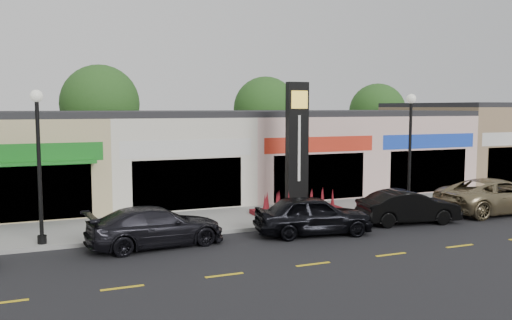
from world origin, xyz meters
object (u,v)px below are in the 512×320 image
object	(u,v)px
car_black_conv	(409,207)
car_gold_suv	(498,196)
lamp_west_near	(39,151)
lamp_east_near	(410,140)
car_dark_sedan	(156,226)
pylon_sign	(297,167)
car_black_sedan	(313,215)

from	to	relation	value
car_black_conv	car_gold_suv	distance (m)	5.44
lamp_west_near	lamp_east_near	bearing A→B (deg)	0.00
lamp_east_near	car_dark_sedan	world-z (taller)	lamp_east_near
car_black_conv	car_gold_suv	size ratio (longest dim) A/B	0.74
car_dark_sedan	car_gold_suv	size ratio (longest dim) A/B	0.85
pylon_sign	car_black_conv	bearing A→B (deg)	-41.61
lamp_east_near	car_gold_suv	distance (m)	5.11
lamp_east_near	car_gold_suv	bearing A→B (deg)	-17.26
lamp_east_near	car_black_conv	world-z (taller)	lamp_east_near
car_gold_suv	car_black_conv	bearing A→B (deg)	95.82
car_dark_sedan	car_gold_suv	xyz separation A→B (m)	(16.35, 0.03, 0.09)
pylon_sign	car_black_sedan	bearing A→B (deg)	-106.50
car_black_sedan	pylon_sign	bearing A→B (deg)	-7.64
lamp_west_near	pylon_sign	distance (m)	11.19
lamp_east_near	car_gold_suv	world-z (taller)	lamp_east_near
car_black_conv	car_gold_suv	bearing A→B (deg)	-78.23
car_gold_suv	pylon_sign	bearing A→B (deg)	74.30
car_black_sedan	car_gold_suv	bearing A→B (deg)	-77.77
lamp_east_near	pylon_sign	size ratio (longest dim) A/B	0.91
car_black_conv	lamp_west_near	bearing A→B (deg)	92.05
car_black_sedan	lamp_west_near	bearing A→B (deg)	88.04
lamp_east_near	car_dark_sedan	size ratio (longest dim) A/B	1.10
car_black_sedan	car_gold_suv	distance (m)	10.25
lamp_east_near	pylon_sign	distance (m)	5.42
car_dark_sedan	car_black_sedan	xyz separation A→B (m)	(6.11, -0.57, 0.06)
pylon_sign	car_black_sedan	xyz separation A→B (m)	(-1.06, -3.60, -1.49)
lamp_west_near	car_black_conv	world-z (taller)	lamp_west_near
car_dark_sedan	lamp_west_near	bearing A→B (deg)	64.75
car_black_sedan	car_gold_suv	world-z (taller)	car_gold_suv
car_dark_sedan	car_black_conv	distance (m)	10.92
pylon_sign	car_dark_sedan	world-z (taller)	pylon_sign
car_dark_sedan	pylon_sign	bearing A→B (deg)	-73.26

